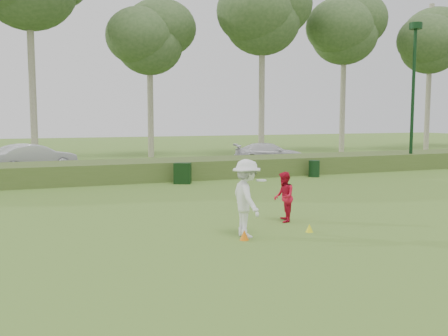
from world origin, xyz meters
name	(u,v)px	position (x,y,z in m)	size (l,w,h in m)	color
ground	(277,231)	(0.00, 0.00, 0.00)	(120.00, 120.00, 0.00)	#467125
reed_strip	(166,169)	(0.00, 12.00, 0.45)	(80.00, 3.00, 0.90)	#405A24
park_road	(145,168)	(0.00, 17.00, 0.03)	(80.00, 6.00, 0.06)	#2D2D2D
lamp_post	(414,70)	(14.00, 11.00, 5.59)	(0.70, 0.70, 8.18)	black
tree_4	(149,38)	(2.00, 24.50, 8.59)	(6.24, 6.24, 11.50)	gray
tree_5	(262,14)	(10.00, 22.50, 10.47)	(7.28, 7.28, 14.00)	gray
tree_6	(344,29)	(18.00, 23.80, 10.10)	(7.02, 7.02, 13.50)	gray
tree_7	(430,42)	(26.00, 22.80, 9.34)	(6.50, 6.50, 12.50)	gray
player_white	(247,198)	(-1.00, -0.27, 0.99)	(0.93, 1.31, 1.98)	white
player_red	(284,197)	(0.73, 1.02, 0.73)	(0.71, 0.55, 1.46)	red
cone_orange	(244,235)	(-1.18, -0.56, 0.13)	(0.23, 0.23, 0.25)	orange
cone_yellow	(309,228)	(0.76, -0.39, 0.11)	(0.20, 0.20, 0.22)	yellow
utility_cabinet	(183,173)	(0.22, 9.87, 0.47)	(0.75, 0.47, 0.94)	black
trash_bin	(314,169)	(7.09, 9.97, 0.41)	(0.55, 0.55, 0.83)	black
car_mid	(33,158)	(-6.09, 16.86, 0.81)	(1.58, 4.54, 1.49)	silver
car_right	(269,153)	(7.75, 16.46, 0.70)	(1.80, 4.43, 1.29)	silver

